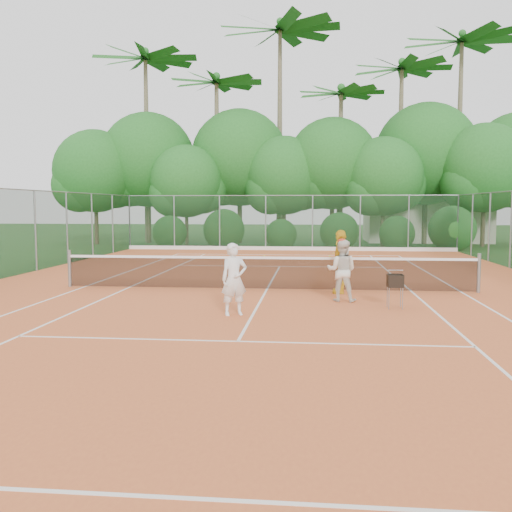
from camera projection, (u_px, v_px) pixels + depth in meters
The scene contains 14 objects.
ground at pixel (267, 290), 16.52m from camera, with size 120.00×120.00×0.00m, color #204A1A.
clay_court at pixel (267, 290), 16.52m from camera, with size 18.00×36.00×0.02m, color #D36430.
club_building at pixel (425, 220), 39.28m from camera, with size 8.00×5.00×3.00m, color beige.
tennis_net at pixel (267, 272), 16.47m from camera, with size 11.97×0.10×1.10m.
player_white at pixel (234, 279), 12.58m from camera, with size 0.58×0.38×1.60m, color white.
player_center_grp at pixel (342, 270), 14.44m from camera, with size 0.87×0.74×1.60m.
player_yellow at pixel (341, 262), 15.75m from camera, with size 1.03×0.43×1.76m, color gold.
ball_hopper at pixel (395, 281), 13.44m from camera, with size 0.35×0.35×0.81m.
stray_ball_a at pixel (264, 256), 27.32m from camera, with size 0.07×0.07×0.07m, color #D3DE33.
stray_ball_b at pixel (334, 253), 28.87m from camera, with size 0.07×0.07×0.07m, color yellow.
stray_ball_c at pixel (330, 256), 27.27m from camera, with size 0.07×0.07×0.07m, color #CAE735.
court_markings at pixel (267, 289), 16.52m from camera, with size 11.03×23.83×0.01m.
fence_back at pixel (289, 223), 31.25m from camera, with size 18.07×0.07×3.00m.
tropical_treeline at pixel (315, 164), 35.97m from camera, with size 32.10×8.49×15.03m.
Camera 1 is at (1.32, -16.32, 2.43)m, focal length 40.00 mm.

